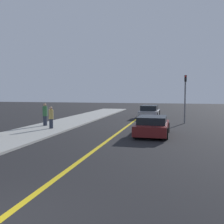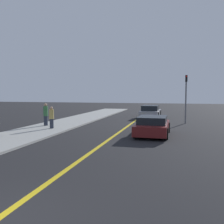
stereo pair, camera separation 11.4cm
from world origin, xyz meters
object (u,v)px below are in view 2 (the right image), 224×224
car_near_right_lane (153,126)px  car_ahead_center (151,112)px  pedestrian_by_sign (46,114)px  pedestrian_far_standing (52,117)px  traffic_light (186,94)px

car_near_right_lane → car_ahead_center: car_ahead_center is taller
car_near_right_lane → pedestrian_by_sign: size_ratio=2.45×
car_near_right_lane → pedestrian_far_standing: 7.22m
pedestrian_far_standing → traffic_light: bearing=33.2°
pedestrian_by_sign → car_near_right_lane: bearing=-12.4°
pedestrian_far_standing → pedestrian_by_sign: (-1.17, 1.29, 0.08)m
car_near_right_lane → pedestrian_by_sign: 8.57m
pedestrian_far_standing → traffic_light: (9.42, 6.16, 1.64)m
pedestrian_by_sign → traffic_light: bearing=24.7°
car_ahead_center → pedestrian_far_standing: bearing=-118.3°
pedestrian_by_sign → traffic_light: 11.77m
pedestrian_far_standing → car_near_right_lane: bearing=-4.4°
car_near_right_lane → car_ahead_center: bearing=97.0°
car_near_right_lane → traffic_light: 7.34m
pedestrian_far_standing → traffic_light: size_ratio=0.38×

